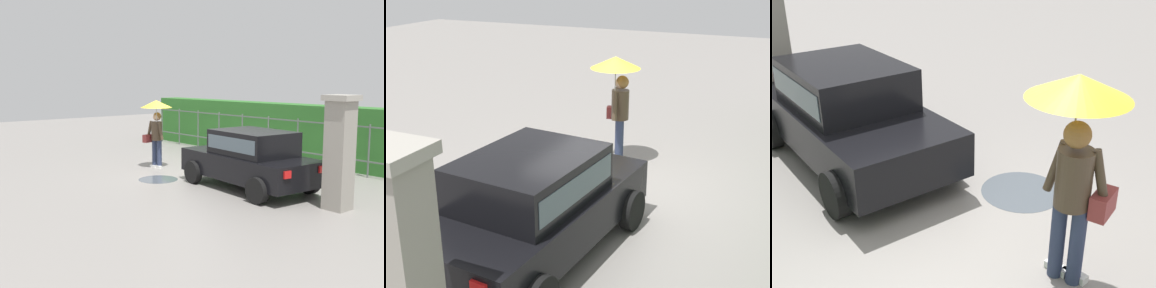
# 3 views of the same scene
# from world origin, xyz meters

# --- Properties ---
(ground_plane) EXTENTS (40.00, 40.00, 0.00)m
(ground_plane) POSITION_xyz_m (0.00, 0.00, 0.00)
(ground_plane) COLOR gray
(car) EXTENTS (3.86, 2.13, 1.48)m
(car) POSITION_xyz_m (2.57, -0.16, 0.80)
(car) COLOR black
(car) RESTS_ON ground
(pedestrian) EXTENTS (0.95, 0.95, 2.10)m
(pedestrian) POSITION_xyz_m (-1.17, -0.40, 1.55)
(pedestrian) COLOR #2D3856
(pedestrian) RESTS_ON ground
(gate_pillar) EXTENTS (0.60, 0.60, 2.42)m
(gate_pillar) POSITION_xyz_m (5.04, -0.08, 1.24)
(gate_pillar) COLOR gray
(gate_pillar) RESTS_ON ground
(fence_section) EXTENTS (12.36, 0.05, 1.50)m
(fence_section) POSITION_xyz_m (0.06, 3.35, 0.83)
(fence_section) COLOR #59605B
(fence_section) RESTS_ON ground
(hedge_row) EXTENTS (13.31, 0.90, 1.90)m
(hedge_row) POSITION_xyz_m (0.06, 4.11, 0.95)
(hedge_row) COLOR #2D6B28
(hedge_row) RESTS_ON ground
(puddle_near) EXTENTS (1.08, 1.08, 0.00)m
(puddle_near) POSITION_xyz_m (0.22, -1.33, 0.00)
(puddle_near) COLOR #4C545B
(puddle_near) RESTS_ON ground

